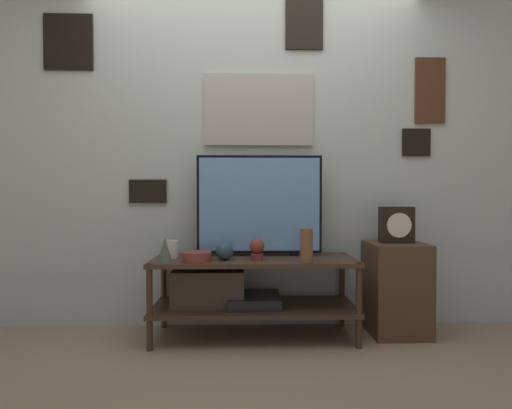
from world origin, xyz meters
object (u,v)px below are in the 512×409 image
object	(u,v)px
vase_round_glass	(224,251)
candle_jar	(172,249)
decorative_bust	(257,248)
mantel_clock	(396,225)
television	(259,205)
vase_tall_ceramic	(306,245)
vase_wide_bowl	(197,257)
vase_slim_bronze	(165,250)

from	to	relation	value
vase_round_glass	candle_jar	xyz separation A→B (m)	(-0.37, 0.08, 0.00)
decorative_bust	mantel_clock	world-z (taller)	mantel_clock
vase_round_glass	television	bearing A→B (deg)	36.66
vase_tall_ceramic	decorative_bust	world-z (taller)	vase_tall_ceramic
vase_round_glass	decorative_bust	size ratio (longest dim) A/B	0.83
vase_round_glass	candle_jar	bearing A→B (deg)	168.02
vase_tall_ceramic	mantel_clock	bearing A→B (deg)	20.63
television	mantel_clock	size ratio (longest dim) A/B	3.49
vase_round_glass	mantel_clock	distance (m)	1.25
vase_tall_ceramic	candle_jar	world-z (taller)	vase_tall_ceramic
vase_wide_bowl	vase_tall_ceramic	size ratio (longest dim) A/B	0.89
vase_wide_bowl	mantel_clock	world-z (taller)	mantel_clock
television	candle_jar	distance (m)	0.69
vase_slim_bronze	vase_round_glass	size ratio (longest dim) A/B	1.37
candle_jar	decorative_bust	distance (m)	0.59
vase_slim_bronze	decorative_bust	size ratio (longest dim) A/B	1.13
vase_slim_bronze	mantel_clock	xyz separation A→B (m)	(1.61, 0.24, 0.14)
vase_wide_bowl	mantel_clock	xyz separation A→B (m)	(1.41, 0.20, 0.19)
vase_round_glass	mantel_clock	bearing A→B (deg)	6.35
vase_wide_bowl	mantel_clock	distance (m)	1.44
candle_jar	mantel_clock	distance (m)	1.60
vase_wide_bowl	candle_jar	distance (m)	0.23
vase_round_glass	decorative_bust	bearing A→B (deg)	-3.95
vase_round_glass	candle_jar	world-z (taller)	candle_jar
vase_slim_bronze	vase_tall_ceramic	xyz separation A→B (m)	(0.92, -0.02, 0.03)
candle_jar	decorative_bust	world-z (taller)	decorative_bust
vase_slim_bronze	mantel_clock	size ratio (longest dim) A/B	0.65
vase_round_glass	vase_tall_ceramic	size ratio (longest dim) A/B	0.55
candle_jar	decorative_bust	bearing A→B (deg)	-9.00
television	vase_slim_bronze	world-z (taller)	television
decorative_bust	candle_jar	bearing A→B (deg)	171.00
television	decorative_bust	world-z (taller)	television
vase_wide_bowl	decorative_bust	bearing A→B (deg)	6.37
vase_round_glass	vase_tall_ceramic	bearing A→B (deg)	-12.88
vase_round_glass	decorative_bust	world-z (taller)	decorative_bust
vase_wide_bowl	candle_jar	world-z (taller)	candle_jar
vase_slim_bronze	mantel_clock	bearing A→B (deg)	8.65
television	mantel_clock	distance (m)	1.00
vase_tall_ceramic	mantel_clock	xyz separation A→B (m)	(0.69, 0.26, 0.12)
vase_round_glass	vase_wide_bowl	world-z (taller)	vase_round_glass
vase_tall_ceramic	decorative_bust	bearing A→B (deg)	161.28
vase_wide_bowl	vase_round_glass	bearing A→B (deg)	18.36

